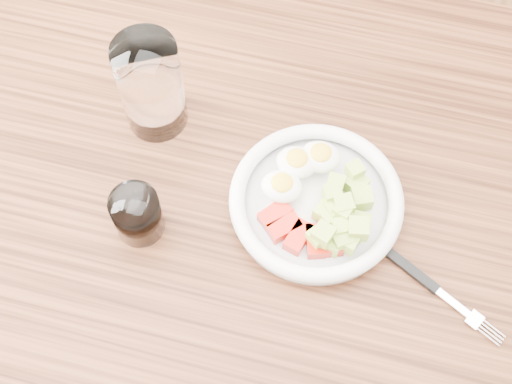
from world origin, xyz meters
The scene contains 6 objects.
ground centered at (0.00, 0.00, 0.00)m, with size 4.00×4.00×0.00m, color brown.
dining_table centered at (0.00, 0.00, 0.67)m, with size 1.50×0.90×0.77m.
bowl centered at (0.07, 0.02, 0.79)m, with size 0.24×0.24×0.06m.
fork centered at (0.23, -0.05, 0.77)m, with size 0.18×0.10×0.01m.
water_glass centered at (-0.19, 0.11, 0.85)m, with size 0.09×0.09×0.16m, color white.
coffee_glass centered at (-0.15, -0.07, 0.81)m, with size 0.07×0.07×0.08m.
Camera 1 is at (0.10, -0.40, 1.67)m, focal length 50.00 mm.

